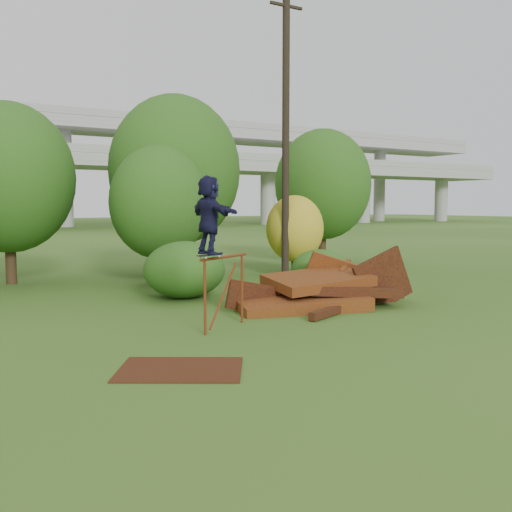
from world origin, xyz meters
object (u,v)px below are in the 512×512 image
scrap_pile (318,292)px  flat_plate (180,369)px  skater (209,215)px  utility_pole (286,131)px

scrap_pile → flat_plate: bearing=-147.0°
skater → utility_pole: utility_pole is taller
skater → flat_plate: (-1.69, -2.27, -2.58)m
scrap_pile → skater: (-4.09, -1.48, 2.20)m
scrap_pile → skater: 4.87m
scrap_pile → utility_pole: (2.65, 5.61, 5.21)m
scrap_pile → skater: skater is taller
flat_plate → utility_pole: size_ratio=0.19×
skater → flat_plate: skater is taller
flat_plate → scrap_pile: bearing=33.0°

